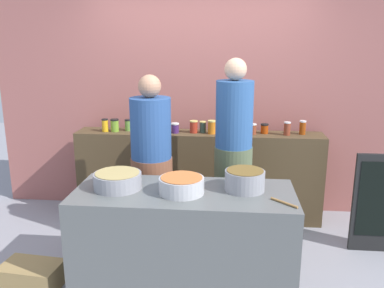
# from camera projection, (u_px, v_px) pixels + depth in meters

# --- Properties ---
(ground) EXTENTS (12.00, 12.00, 0.00)m
(ground) POSITION_uv_depth(u_px,v_px,m) (188.00, 268.00, 3.61)
(ground) COLOR gray
(storefront_wall) EXTENTS (4.80, 0.12, 3.00)m
(storefront_wall) POSITION_uv_depth(u_px,v_px,m) (201.00, 82.00, 4.63)
(storefront_wall) COLOR #A25B55
(storefront_wall) RESTS_ON ground
(display_shelf) EXTENTS (2.70, 0.36, 0.99)m
(display_shelf) POSITION_uv_depth(u_px,v_px,m) (198.00, 175.00, 4.54)
(display_shelf) COLOR #4A3A24
(display_shelf) RESTS_ON ground
(prep_table) EXTENTS (1.70, 0.70, 0.84)m
(prep_table) POSITION_uv_depth(u_px,v_px,m) (184.00, 241.00, 3.21)
(prep_table) COLOR #585B5B
(prep_table) RESTS_ON ground
(preserve_jar_0) EXTENTS (0.07, 0.07, 0.14)m
(preserve_jar_0) POSITION_uv_depth(u_px,v_px,m) (105.00, 125.00, 4.45)
(preserve_jar_0) COLOR gold
(preserve_jar_0) RESTS_ON display_shelf
(preserve_jar_1) EXTENTS (0.09, 0.09, 0.14)m
(preserve_jar_1) POSITION_uv_depth(u_px,v_px,m) (115.00, 125.00, 4.46)
(preserve_jar_1) COLOR olive
(preserve_jar_1) RESTS_ON display_shelf
(preserve_jar_2) EXTENTS (0.08, 0.08, 0.13)m
(preserve_jar_2) POSITION_uv_depth(u_px,v_px,m) (128.00, 125.00, 4.50)
(preserve_jar_2) COLOR #5D8A37
(preserve_jar_2) RESTS_ON display_shelf
(preserve_jar_3) EXTENTS (0.08, 0.08, 0.10)m
(preserve_jar_3) POSITION_uv_depth(u_px,v_px,m) (153.00, 128.00, 4.41)
(preserve_jar_3) COLOR #649A2C
(preserve_jar_3) RESTS_ON display_shelf
(preserve_jar_4) EXTENTS (0.08, 0.08, 0.11)m
(preserve_jar_4) POSITION_uv_depth(u_px,v_px,m) (175.00, 128.00, 4.39)
(preserve_jar_4) COLOR #41215C
(preserve_jar_4) RESTS_ON display_shelf
(preserve_jar_5) EXTENTS (0.09, 0.09, 0.13)m
(preserve_jar_5) POSITION_uv_depth(u_px,v_px,m) (194.00, 127.00, 4.40)
(preserve_jar_5) COLOR #A32E1D
(preserve_jar_5) RESTS_ON display_shelf
(preserve_jar_6) EXTENTS (0.07, 0.07, 0.13)m
(preserve_jar_6) POSITION_uv_depth(u_px,v_px,m) (203.00, 127.00, 4.40)
(preserve_jar_6) COLOR #2E4237
(preserve_jar_6) RESTS_ON display_shelf
(preserve_jar_7) EXTENTS (0.09, 0.09, 0.15)m
(preserve_jar_7) POSITION_uv_depth(u_px,v_px,m) (212.00, 127.00, 4.34)
(preserve_jar_7) COLOR #CA6A19
(preserve_jar_7) RESTS_ON display_shelf
(preserve_jar_8) EXTENTS (0.09, 0.09, 0.11)m
(preserve_jar_8) POSITION_uv_depth(u_px,v_px,m) (224.00, 127.00, 4.44)
(preserve_jar_8) COLOR #365C29
(preserve_jar_8) RESTS_ON display_shelf
(preserve_jar_9) EXTENTS (0.09, 0.09, 0.14)m
(preserve_jar_9) POSITION_uv_depth(u_px,v_px,m) (242.00, 127.00, 4.37)
(preserve_jar_9) COLOR gold
(preserve_jar_9) RESTS_ON display_shelf
(preserve_jar_10) EXTENTS (0.08, 0.08, 0.11)m
(preserve_jar_10) POSITION_uv_depth(u_px,v_px,m) (253.00, 129.00, 4.33)
(preserve_jar_10) COLOR brown
(preserve_jar_10) RESTS_ON display_shelf
(preserve_jar_11) EXTENTS (0.09, 0.09, 0.11)m
(preserve_jar_11) POSITION_uv_depth(u_px,v_px,m) (264.00, 129.00, 4.37)
(preserve_jar_11) COLOR #A3370B
(preserve_jar_11) RESTS_ON display_shelf
(preserve_jar_12) EXTENTS (0.07, 0.07, 0.14)m
(preserve_jar_12) POSITION_uv_depth(u_px,v_px,m) (287.00, 129.00, 4.28)
(preserve_jar_12) COLOR brown
(preserve_jar_12) RESTS_ON display_shelf
(preserve_jar_13) EXTENTS (0.07, 0.07, 0.15)m
(preserve_jar_13) POSITION_uv_depth(u_px,v_px,m) (303.00, 127.00, 4.32)
(preserve_jar_13) COLOR #91390C
(preserve_jar_13) RESTS_ON display_shelf
(cooking_pot_left) EXTENTS (0.37, 0.37, 0.13)m
(cooking_pot_left) POSITION_uv_depth(u_px,v_px,m) (118.00, 180.00, 3.15)
(cooking_pot_left) COLOR gray
(cooking_pot_left) RESTS_ON prep_table
(cooking_pot_center) EXTENTS (0.34, 0.34, 0.13)m
(cooking_pot_center) POSITION_uv_depth(u_px,v_px,m) (182.00, 185.00, 3.05)
(cooking_pot_center) COLOR #B7B7BC
(cooking_pot_center) RESTS_ON prep_table
(cooking_pot_right) EXTENTS (0.31, 0.31, 0.16)m
(cooking_pot_right) POSITION_uv_depth(u_px,v_px,m) (245.00, 180.00, 3.11)
(cooking_pot_right) COLOR gray
(cooking_pot_right) RESTS_ON prep_table
(wooden_spoon) EXTENTS (0.18, 0.17, 0.02)m
(wooden_spoon) POSITION_uv_depth(u_px,v_px,m) (284.00, 203.00, 2.86)
(wooden_spoon) COLOR #9E703D
(wooden_spoon) RESTS_ON prep_table
(cook_with_tongs) EXTENTS (0.39, 0.39, 1.67)m
(cook_with_tongs) POSITION_uv_depth(u_px,v_px,m) (152.00, 174.00, 3.79)
(cook_with_tongs) COLOR brown
(cook_with_tongs) RESTS_ON ground
(cook_in_cap) EXTENTS (0.36, 0.36, 1.82)m
(cook_in_cap) POSITION_uv_depth(u_px,v_px,m) (233.00, 164.00, 3.82)
(cook_in_cap) COLOR #515D41
(cook_in_cap) RESTS_ON ground
(bread_crate) EXTENTS (0.50, 0.34, 0.20)m
(bread_crate) POSITION_uv_depth(u_px,v_px,m) (32.00, 276.00, 3.31)
(bread_crate) COLOR #967949
(bread_crate) RESTS_ON ground
(chalkboard_sign) EXTENTS (0.53, 0.04, 0.96)m
(chalkboard_sign) POSITION_uv_depth(u_px,v_px,m) (382.00, 203.00, 3.78)
(chalkboard_sign) COLOR black
(chalkboard_sign) RESTS_ON ground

